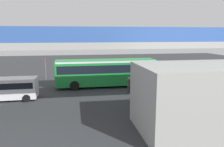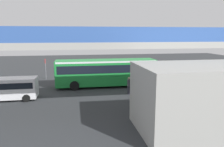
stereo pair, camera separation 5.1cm
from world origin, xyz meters
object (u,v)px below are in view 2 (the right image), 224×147
city_bus (106,71)px  traffic_sign (45,65)px  parked_van (10,87)px  bicycle_blue (11,90)px  pedestrian (129,86)px

city_bus → traffic_sign: size_ratio=4.12×
city_bus → parked_van: city_bus is taller
bicycle_blue → traffic_sign: traffic_sign is taller
city_bus → bicycle_blue: (10.11, 1.70, -1.51)m
city_bus → pedestrian: (-1.81, 3.81, -1.00)m
pedestrian → traffic_sign: bearing=-45.2°
parked_van → traffic_sign: (-2.07, -9.32, 0.71)m
traffic_sign → parked_van: bearing=77.5°
parked_van → bicycle_blue: parked_van is taller
bicycle_blue → traffic_sign: 7.87m
city_bus → traffic_sign: 9.35m
parked_van → traffic_sign: traffic_sign is taller
bicycle_blue → traffic_sign: bearing=-109.7°
bicycle_blue → parked_van: bearing=104.4°
city_bus → bicycle_blue: 10.36m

